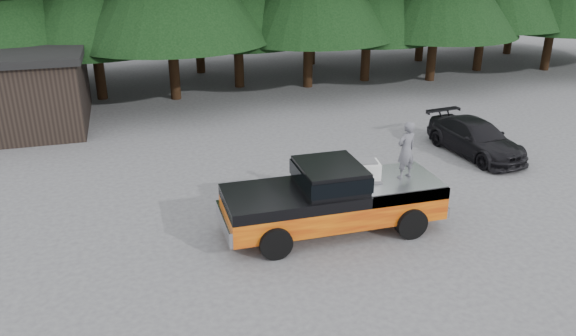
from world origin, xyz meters
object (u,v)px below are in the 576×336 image
object	(u,v)px
air_compressor	(366,171)
man_on_bed	(406,150)
pickup_truck	(332,208)
parked_car	(476,138)

from	to	relation	value
air_compressor	man_on_bed	size ratio (longest dim) A/B	0.45
pickup_truck	parked_car	bearing A→B (deg)	29.53
parked_car	pickup_truck	bearing A→B (deg)	-157.19
air_compressor	man_on_bed	bearing A→B (deg)	0.74
pickup_truck	parked_car	size ratio (longest dim) A/B	1.41
air_compressor	man_on_bed	world-z (taller)	man_on_bed
pickup_truck	man_on_bed	distance (m)	2.50
pickup_truck	air_compressor	bearing A→B (deg)	5.95
pickup_truck	parked_car	xyz separation A→B (m)	(7.03, 3.99, -0.05)
air_compressor	parked_car	size ratio (longest dim) A/B	0.17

